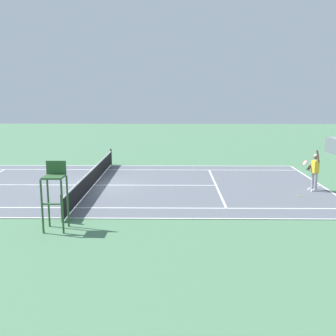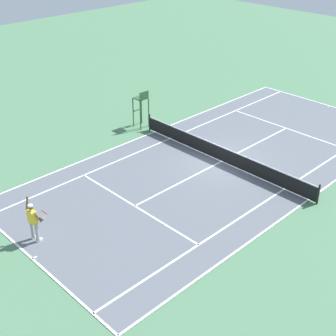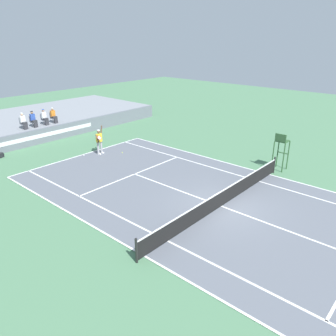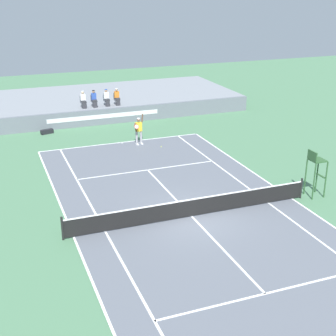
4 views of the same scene
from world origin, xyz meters
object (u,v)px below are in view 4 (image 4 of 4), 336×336
at_px(spectator_seated_2, 107,98).
at_px(spectator_seated_3, 117,97).
at_px(spectator_seated_0, 83,100).
at_px(equipment_bag, 47,132).
at_px(tennis_player, 139,130).
at_px(tennis_ball, 161,147).
at_px(umpire_chair, 316,167).
at_px(spectator_seated_1, 94,99).

height_order(spectator_seated_2, spectator_seated_3, same).
xyz_separation_m(spectator_seated_0, equipment_bag, (-3.10, -1.83, -1.64)).
bearing_deg(spectator_seated_0, tennis_player, -70.68).
bearing_deg(tennis_player, equipment_bag, 138.97).
bearing_deg(tennis_ball, equipment_bag, 138.69).
height_order(spectator_seated_0, spectator_seated_3, same).
xyz_separation_m(spectator_seated_0, umpire_chair, (7.98, -17.62, -0.25)).
relative_size(spectator_seated_0, spectator_seated_3, 1.00).
xyz_separation_m(spectator_seated_2, umpire_chair, (6.17, -17.62, -0.25)).
bearing_deg(umpire_chair, tennis_player, 117.15).
bearing_deg(spectator_seated_0, tennis_ball, -65.50).
height_order(spectator_seated_1, equipment_bag, spectator_seated_1).
height_order(tennis_ball, umpire_chair, umpire_chair).
relative_size(spectator_seated_3, tennis_player, 0.61).
distance_m(spectator_seated_3, umpire_chair, 18.41).
height_order(spectator_seated_0, spectator_seated_2, same).
xyz_separation_m(spectator_seated_1, tennis_player, (1.45, -6.51, -0.81)).
distance_m(spectator_seated_0, spectator_seated_1, 0.83).
xyz_separation_m(spectator_seated_1, equipment_bag, (-3.93, -1.83, -1.64)).
relative_size(spectator_seated_0, tennis_player, 0.61).
bearing_deg(spectator_seated_1, spectator_seated_2, 0.00).
distance_m(spectator_seated_1, spectator_seated_3, 1.80).
bearing_deg(equipment_bag, spectator_seated_0, 30.55).
height_order(spectator_seated_3, tennis_ball, spectator_seated_3).
bearing_deg(spectator_seated_0, equipment_bag, -149.45).
xyz_separation_m(spectator_seated_3, umpire_chair, (5.35, -17.62, -0.25)).
distance_m(spectator_seated_3, tennis_ball, 7.84).
relative_size(tennis_ball, umpire_chair, 0.03).
bearing_deg(spectator_seated_3, spectator_seated_2, 180.00).
bearing_deg(spectator_seated_0, spectator_seated_3, 0.00).
distance_m(tennis_ball, umpire_chair, 11.10).
distance_m(spectator_seated_1, umpire_chair, 19.01).
bearing_deg(tennis_ball, spectator_seated_1, 109.11).
height_order(spectator_seated_2, equipment_bag, spectator_seated_2).
distance_m(umpire_chair, equipment_bag, 19.34).
bearing_deg(umpire_chair, tennis_ball, 114.26).
bearing_deg(tennis_player, spectator_seated_0, 109.32).
bearing_deg(tennis_player, umpire_chair, -62.85).
bearing_deg(spectator_seated_2, spectator_seated_0, 180.00).
bearing_deg(spectator_seated_1, tennis_player, -77.41).
xyz_separation_m(spectator_seated_2, tennis_ball, (1.65, -7.59, -1.77)).
xyz_separation_m(spectator_seated_3, equipment_bag, (-5.72, -1.83, -1.64)).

